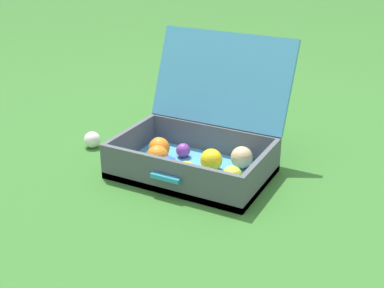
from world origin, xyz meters
name	(u,v)px	position (x,y,z in m)	size (l,w,h in m)	color
ground_plane	(186,171)	(0.00, 0.00, 0.00)	(16.00, 16.00, 0.00)	#336B28
open_suitcase	(199,143)	(0.04, 0.04, 0.11)	(0.56, 0.53, 0.48)	#4799C6
stray_ball_on_grass	(92,140)	(-0.45, 0.01, 0.03)	(0.07, 0.07, 0.07)	white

